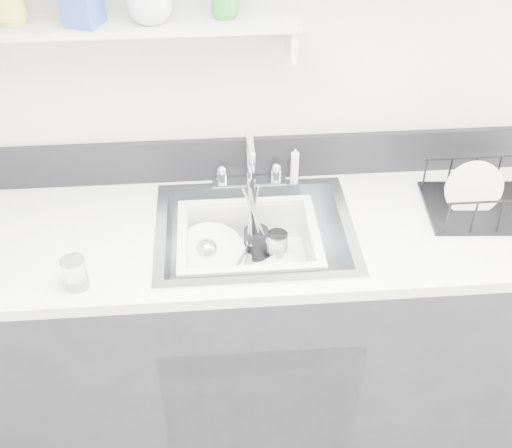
{
  "coord_description": "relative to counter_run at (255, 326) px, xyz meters",
  "views": [
    {
      "loc": [
        -0.12,
        -0.42,
        2.23
      ],
      "look_at": [
        0.0,
        1.14,
        0.98
      ],
      "focal_mm": 45.0,
      "sensor_mm": 36.0,
      "label": 1
    }
  ],
  "objects": [
    {
      "name": "room_shell",
      "position": [
        0.0,
        -0.8,
        1.22
      ],
      "size": [
        3.5,
        3.0,
        2.6
      ],
      "color": "silver",
      "rests_on": "ground"
    },
    {
      "name": "tumbler_in_tub",
      "position": [
        0.08,
        0.03,
        0.36
      ],
      "size": [
        0.08,
        0.08,
        0.1
      ],
      "primitive_type": "cylinder",
      "rotation": [
        0.0,
        0.0,
        0.1
      ],
      "color": "white",
      "rests_on": "wash_tub"
    },
    {
      "name": "bowl_small",
      "position": [
        0.09,
        -0.05,
        0.33
      ],
      "size": [
        0.13,
        0.13,
        0.04
      ],
      "primitive_type": "imported",
      "rotation": [
        0.0,
        0.0,
        0.11
      ],
      "color": "white",
      "rests_on": "wash_tub"
    },
    {
      "name": "side_sprayer",
      "position": [
        0.16,
        0.25,
        0.53
      ],
      "size": [
        0.03,
        0.03,
        0.14
      ],
      "primitive_type": "cylinder",
      "color": "silver",
      "rests_on": "counter_run"
    },
    {
      "name": "tumbler_counter",
      "position": [
        -0.53,
        -0.22,
        0.51
      ],
      "size": [
        0.09,
        0.09,
        0.1
      ],
      "primitive_type": "cylinder",
      "rotation": [
        0.0,
        0.0,
        -0.35
      ],
      "color": "white",
      "rests_on": "counter_run"
    },
    {
      "name": "faucet",
      "position": [
        0.0,
        0.25,
        0.52
      ],
      "size": [
        0.26,
        0.18,
        0.23
      ],
      "color": "silver",
      "rests_on": "counter_run"
    },
    {
      "name": "wall_shelf",
      "position": [
        -0.35,
        0.23,
        1.05
      ],
      "size": [
        1.0,
        0.16,
        0.12
      ],
      "color": "silver",
      "rests_on": "room_shell"
    },
    {
      "name": "dish_rack",
      "position": [
        0.77,
        0.05,
        0.53
      ],
      "size": [
        0.4,
        0.32,
        0.13
      ],
      "primitive_type": null,
      "rotation": [
        0.0,
        0.0,
        -0.08
      ],
      "color": "black",
      "rests_on": "counter_run"
    },
    {
      "name": "counter_run",
      "position": [
        0.0,
        0.0,
        0.0
      ],
      "size": [
        3.2,
        0.62,
        0.92
      ],
      "color": "#2A2A2E",
      "rests_on": "ground"
    },
    {
      "name": "sink",
      "position": [
        0.0,
        0.0,
        0.37
      ],
      "size": [
        0.64,
        0.52,
        0.2
      ],
      "primitive_type": null,
      "color": "silver",
      "rests_on": "counter_run"
    },
    {
      "name": "backsplash",
      "position": [
        0.0,
        0.3,
        0.54
      ],
      "size": [
        3.2,
        0.02,
        0.16
      ],
      "primitive_type": "cube",
      "color": "black",
      "rests_on": "counter_run"
    },
    {
      "name": "wash_tub",
      "position": [
        -0.02,
        -0.02,
        0.38
      ],
      "size": [
        0.46,
        0.38,
        0.18
      ],
      "primitive_type": null,
      "rotation": [
        0.0,
        0.0,
        -0.02
      ],
      "color": "silver",
      "rests_on": "sink"
    },
    {
      "name": "ladle",
      "position": [
        -0.09,
        -0.01,
        0.35
      ],
      "size": [
        0.32,
        0.2,
        0.09
      ],
      "primitive_type": null,
      "rotation": [
        0.0,
        0.0,
        -0.33
      ],
      "color": "silver",
      "rests_on": "wash_tub"
    },
    {
      "name": "utensil_cup",
      "position": [
        0.01,
        0.05,
        0.37
      ],
      "size": [
        0.08,
        0.08,
        0.28
      ],
      "rotation": [
        0.0,
        0.0,
        -0.02
      ],
      "color": "black",
      "rests_on": "wash_tub"
    },
    {
      "name": "plate_stack",
      "position": [
        -0.14,
        0.0,
        0.34
      ],
      "size": [
        0.28,
        0.27,
        0.11
      ],
      "rotation": [
        0.0,
        0.0,
        0.06
      ],
      "color": "white",
      "rests_on": "wash_tub"
    }
  ]
}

